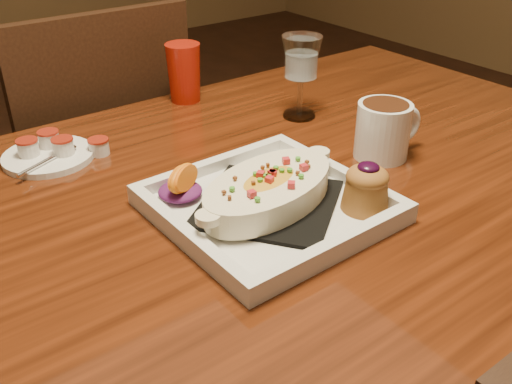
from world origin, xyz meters
TOP-DOWN VIEW (x-y plane):
  - table at (0.00, 0.00)m, footprint 1.50×0.90m
  - chair_far at (-0.00, 0.63)m, footprint 0.42×0.42m
  - plate at (0.00, -0.06)m, footprint 0.30×0.30m
  - coffee_mug at (0.26, -0.03)m, footprint 0.13×0.09m
  - goblet at (0.26, 0.19)m, footprint 0.08×0.08m
  - saucer at (-0.20, 0.30)m, footprint 0.15×0.15m
  - creamer_loose at (-0.12, 0.27)m, footprint 0.04×0.04m
  - red_tumbler at (0.13, 0.40)m, footprint 0.07×0.07m

SIDE VIEW (x-z plane):
  - chair_far at x=0.00m, z-range 0.04..0.97m
  - table at x=0.00m, z-range 0.28..1.03m
  - saucer at x=-0.20m, z-range 0.71..0.81m
  - creamer_loose at x=-0.12m, z-range 0.75..0.78m
  - plate at x=0.00m, z-range 0.74..0.82m
  - coffee_mug at x=0.26m, z-range 0.75..0.85m
  - red_tumbler at x=0.13m, z-range 0.75..0.87m
  - goblet at x=0.26m, z-range 0.78..0.94m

